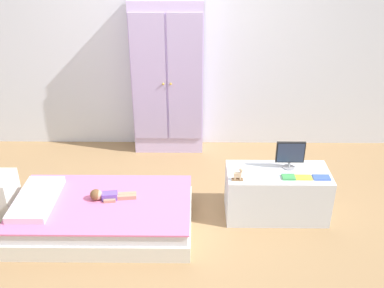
# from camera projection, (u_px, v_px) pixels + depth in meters

# --- Properties ---
(ground_plane) EXTENTS (10.00, 10.00, 0.02)m
(ground_plane) POSITION_uv_depth(u_px,v_px,m) (168.00, 222.00, 3.94)
(ground_plane) COLOR #99754C
(back_wall) EXTENTS (6.40, 0.05, 2.70)m
(back_wall) POSITION_uv_depth(u_px,v_px,m) (173.00, 29.00, 4.71)
(back_wall) COLOR silver
(back_wall) RESTS_ON ground_plane
(bed) EXTENTS (1.51, 0.88, 0.27)m
(bed) POSITION_uv_depth(u_px,v_px,m) (104.00, 215.00, 3.80)
(bed) COLOR silver
(bed) RESTS_ON ground_plane
(pillow) EXTENTS (0.32, 0.63, 0.06)m
(pillow) POSITION_uv_depth(u_px,v_px,m) (37.00, 199.00, 3.73)
(pillow) COLOR silver
(pillow) RESTS_ON bed
(doll) EXTENTS (0.39, 0.14, 0.10)m
(doll) POSITION_uv_depth(u_px,v_px,m) (105.00, 195.00, 3.77)
(doll) COLOR #6B4CB2
(doll) RESTS_ON bed
(wardrobe) EXTENTS (0.77, 0.29, 1.69)m
(wardrobe) POSITION_uv_depth(u_px,v_px,m) (168.00, 79.00, 4.79)
(wardrobe) COLOR silver
(wardrobe) RESTS_ON ground_plane
(tv_stand) EXTENTS (0.90, 0.42, 0.45)m
(tv_stand) POSITION_uv_depth(u_px,v_px,m) (276.00, 193.00, 3.94)
(tv_stand) COLOR silver
(tv_stand) RESTS_ON ground_plane
(tv_monitor) EXTENTS (0.25, 0.10, 0.26)m
(tv_monitor) POSITION_uv_depth(u_px,v_px,m) (290.00, 154.00, 3.83)
(tv_monitor) COLOR #99999E
(tv_monitor) RESTS_ON tv_stand
(rocking_horse_toy) EXTENTS (0.10, 0.04, 0.12)m
(rocking_horse_toy) POSITION_uv_depth(u_px,v_px,m) (239.00, 175.00, 3.70)
(rocking_horse_toy) COLOR #8E6642
(rocking_horse_toy) RESTS_ON tv_stand
(book_green) EXTENTS (0.11, 0.09, 0.02)m
(book_green) POSITION_uv_depth(u_px,v_px,m) (289.00, 177.00, 3.75)
(book_green) COLOR #429E51
(book_green) RESTS_ON tv_stand
(book_yellow) EXTENTS (0.15, 0.08, 0.01)m
(book_yellow) POSITION_uv_depth(u_px,v_px,m) (303.00, 177.00, 3.75)
(book_yellow) COLOR gold
(book_yellow) RESTS_ON tv_stand
(book_blue) EXTENTS (0.14, 0.09, 0.01)m
(book_blue) POSITION_uv_depth(u_px,v_px,m) (322.00, 177.00, 3.75)
(book_blue) COLOR blue
(book_blue) RESTS_ON tv_stand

